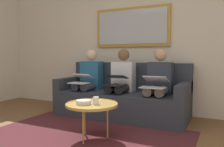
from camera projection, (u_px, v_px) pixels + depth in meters
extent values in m
cube|color=beige|center=(133.00, 41.00, 4.32)|extent=(6.00, 0.12, 2.60)
cube|color=#4C1E23|center=(82.00, 138.00, 2.85)|extent=(2.60, 1.80, 0.01)
cube|color=#2D333D|center=(121.00, 104.00, 3.91)|extent=(2.20, 0.90, 0.42)
cube|color=#2D333D|center=(129.00, 76.00, 4.19)|extent=(2.20, 0.20, 0.48)
cube|color=#2D333D|center=(184.00, 90.00, 3.43)|extent=(0.14, 0.90, 0.20)
cube|color=#2D333D|center=(71.00, 83.00, 4.34)|extent=(0.14, 0.90, 0.20)
cube|color=#B7892D|center=(132.00, 27.00, 4.22)|extent=(1.42, 0.04, 0.71)
cube|color=#B2B7BC|center=(131.00, 27.00, 4.20)|extent=(1.32, 0.01, 0.61)
cylinder|color=tan|center=(92.00, 105.00, 2.81)|extent=(0.64, 0.64, 0.03)
torus|color=tan|center=(92.00, 104.00, 2.81)|extent=(0.64, 0.64, 0.02)
cylinder|color=#B28E42|center=(83.00, 127.00, 2.66)|extent=(0.02, 0.02, 0.41)
cylinder|color=#B28E42|center=(108.00, 122.00, 2.84)|extent=(0.02, 0.02, 0.41)
cylinder|color=#B28E42|center=(85.00, 119.00, 2.99)|extent=(0.02, 0.02, 0.41)
cylinder|color=silver|center=(96.00, 101.00, 2.78)|extent=(0.07, 0.07, 0.09)
cylinder|color=beige|center=(84.00, 102.00, 2.78)|extent=(0.18, 0.18, 0.05)
cube|color=#2D3342|center=(160.00, 78.00, 3.68)|extent=(0.38, 0.22, 0.50)
sphere|color=tan|center=(161.00, 55.00, 3.65)|extent=(0.20, 0.20, 0.20)
cylinder|color=gray|center=(162.00, 91.00, 3.47)|extent=(0.14, 0.42, 0.14)
cylinder|color=gray|center=(151.00, 90.00, 3.55)|extent=(0.14, 0.42, 0.14)
cylinder|color=gray|center=(159.00, 113.00, 3.30)|extent=(0.11, 0.11, 0.42)
cylinder|color=gray|center=(146.00, 111.00, 3.38)|extent=(0.11, 0.11, 0.42)
cube|color=silver|center=(153.00, 88.00, 3.31)|extent=(0.36, 0.23, 0.01)
cube|color=silver|center=(156.00, 79.00, 3.45)|extent=(0.36, 0.22, 0.10)
cube|color=#A5C6EA|center=(156.00, 79.00, 3.44)|extent=(0.32, 0.19, 0.08)
cube|color=silver|center=(124.00, 76.00, 3.96)|extent=(0.38, 0.22, 0.50)
sphere|color=brown|center=(124.00, 55.00, 3.94)|extent=(0.20, 0.20, 0.20)
cylinder|color=#232328|center=(123.00, 89.00, 3.75)|extent=(0.14, 0.42, 0.14)
cylinder|color=#232328|center=(114.00, 88.00, 3.83)|extent=(0.14, 0.42, 0.14)
cylinder|color=#232328|center=(118.00, 108.00, 3.58)|extent=(0.11, 0.11, 0.42)
cylinder|color=#232328|center=(108.00, 107.00, 3.66)|extent=(0.11, 0.11, 0.42)
cube|color=black|center=(113.00, 85.00, 3.60)|extent=(0.33, 0.23, 0.01)
cube|color=black|center=(117.00, 77.00, 3.72)|extent=(0.33, 0.23, 0.07)
cube|color=#A5C6EA|center=(117.00, 77.00, 3.72)|extent=(0.29, 0.20, 0.06)
cube|color=#235B84|center=(92.00, 75.00, 4.25)|extent=(0.38, 0.22, 0.50)
sphere|color=beige|center=(92.00, 55.00, 4.22)|extent=(0.20, 0.20, 0.20)
cylinder|color=#384256|center=(90.00, 86.00, 4.03)|extent=(0.14, 0.42, 0.14)
cylinder|color=#384256|center=(81.00, 86.00, 4.11)|extent=(0.14, 0.42, 0.14)
cylinder|color=#384256|center=(83.00, 104.00, 3.87)|extent=(0.11, 0.11, 0.42)
cylinder|color=#384256|center=(75.00, 103.00, 3.94)|extent=(0.11, 0.11, 0.42)
cube|color=white|center=(79.00, 83.00, 3.88)|extent=(0.32, 0.22, 0.01)
cube|color=white|center=(84.00, 76.00, 4.00)|extent=(0.32, 0.21, 0.09)
cube|color=#A5C6EA|center=(83.00, 76.00, 4.00)|extent=(0.29, 0.18, 0.07)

